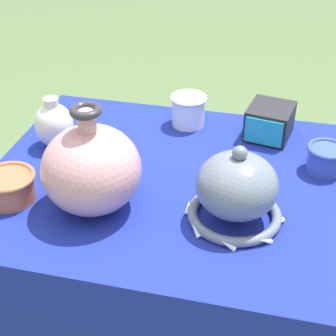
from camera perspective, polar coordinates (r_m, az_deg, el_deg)
The scene contains 8 objects.
display_table at distance 1.29m, azimuth 3.53°, elevation -5.05°, with size 1.06×0.75×0.74m.
vase_tall_bulbous at distance 1.13m, azimuth -8.48°, elevation -0.08°, with size 0.22×0.22×0.25m.
vase_dome_bell at distance 1.10m, azimuth 7.60°, elevation -2.49°, with size 0.22×0.22×0.19m.
mosaic_tile_box at distance 1.45m, azimuth 11.18°, elevation 5.06°, with size 0.14×0.15×0.09m.
cup_wide_porcelain at distance 1.48m, azimuth 2.27°, elevation 6.52°, with size 0.10×0.10×0.09m.
cup_wide_cobalt at distance 1.33m, azimuth 17.09°, elevation 1.11°, with size 0.10×0.10×0.07m.
cup_wide_terracotta at distance 1.23m, azimuth -17.17°, elevation -1.91°, with size 0.13×0.13×0.07m.
jar_round_ivory at distance 1.40m, azimuth -12.50°, elevation 4.70°, with size 0.10×0.10×0.14m.
Camera 1 is at (0.15, -1.02, 1.46)m, focal length 55.00 mm.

